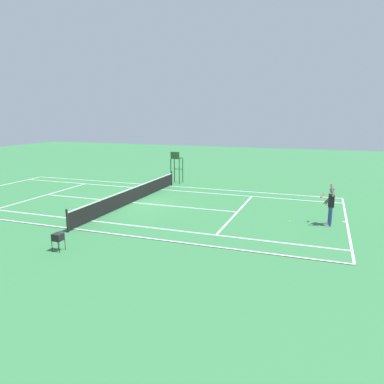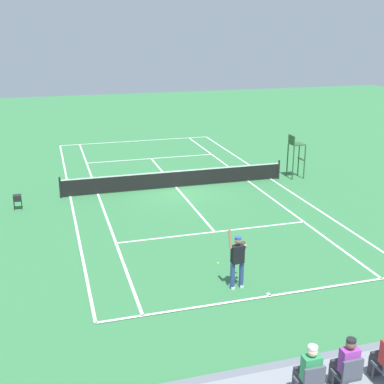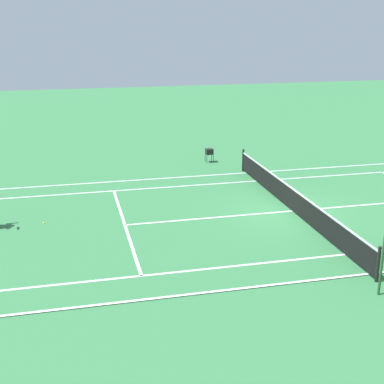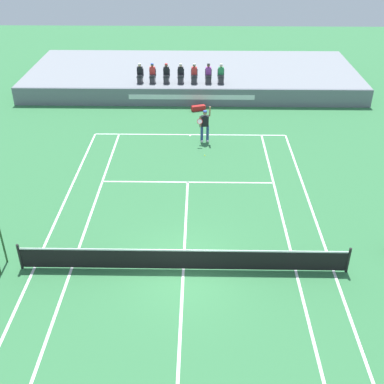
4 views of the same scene
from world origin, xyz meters
TOP-DOWN VIEW (x-y plane):
  - ground_plane at (0.00, 0.00)m, footprint 80.00×80.00m
  - court at (0.00, 0.00)m, footprint 11.08×23.88m
  - net at (0.00, 0.00)m, footprint 11.98×0.10m
  - barrier_wall at (0.00, 16.50)m, footprint 23.38×0.25m
  - spectator_seated_5 at (1.09, 17.62)m, footprint 0.44×0.60m
  - spectator_seated_6 at (1.91, 17.62)m, footprint 0.44×0.60m
  - tennis_player at (0.82, 11.06)m, footprint 0.76×0.67m
  - tennis_ball at (0.83, 9.22)m, footprint 0.07×0.07m
  - umpire_chair at (-6.90, 0.00)m, footprint 0.77×0.77m
  - equipment_bag at (0.45, 15.71)m, footprint 0.96×0.59m
  - ball_hopper at (7.93, 1.15)m, footprint 0.36×0.36m

SIDE VIEW (x-z plane):
  - ground_plane at x=0.00m, z-range 0.00..0.00m
  - court at x=0.00m, z-range 0.00..0.02m
  - tennis_ball at x=0.83m, z-range 0.00..0.07m
  - equipment_bag at x=0.45m, z-range 0.00..0.32m
  - net at x=0.00m, z-range -0.01..1.06m
  - ball_hopper at x=7.93m, z-range 0.22..0.92m
  - barrier_wall at x=0.00m, z-range 0.00..1.18m
  - tennis_player at x=0.82m, z-range -0.05..2.04m
  - umpire_chair at x=-6.90m, z-range 0.34..2.78m
  - spectator_seated_5 at x=1.09m, z-range 1.16..2.42m
  - spectator_seated_6 at x=1.91m, z-range 1.16..2.42m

